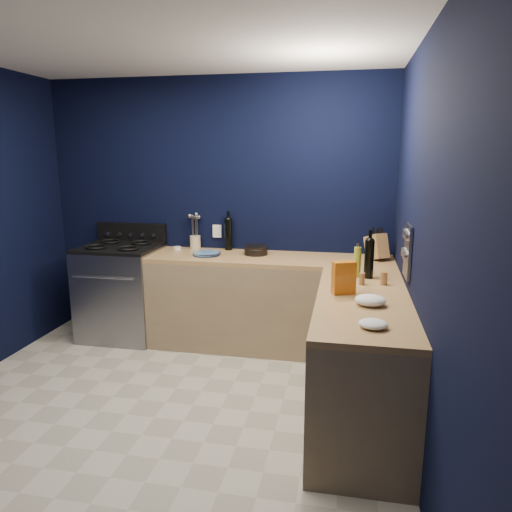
% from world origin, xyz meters
% --- Properties ---
extents(floor, '(3.50, 3.50, 0.02)m').
position_xyz_m(floor, '(0.00, 0.00, -0.01)').
color(floor, '#AAA595').
rests_on(floor, ground).
extents(ceiling, '(3.50, 3.50, 0.02)m').
position_xyz_m(ceiling, '(0.00, 0.00, 2.61)').
color(ceiling, silver).
rests_on(ceiling, ground).
extents(wall_back, '(3.50, 0.02, 2.60)m').
position_xyz_m(wall_back, '(0.00, 1.76, 1.30)').
color(wall_back, black).
rests_on(wall_back, ground).
extents(wall_right, '(0.02, 3.50, 2.60)m').
position_xyz_m(wall_right, '(1.76, 0.00, 1.30)').
color(wall_right, black).
rests_on(wall_right, ground).
extents(cab_back, '(2.30, 0.63, 0.86)m').
position_xyz_m(cab_back, '(0.60, 1.44, 0.43)').
color(cab_back, '#917956').
rests_on(cab_back, floor).
extents(top_back, '(2.30, 0.63, 0.04)m').
position_xyz_m(top_back, '(0.60, 1.44, 0.88)').
color(top_back, olive).
rests_on(top_back, cab_back).
extents(cab_right, '(0.63, 1.67, 0.86)m').
position_xyz_m(cab_right, '(1.44, 0.29, 0.43)').
color(cab_right, '#917956').
rests_on(cab_right, floor).
extents(top_right, '(0.63, 1.67, 0.04)m').
position_xyz_m(top_right, '(1.44, 0.29, 0.88)').
color(top_right, olive).
rests_on(top_right, cab_right).
extents(gas_range, '(0.76, 0.66, 0.92)m').
position_xyz_m(gas_range, '(-0.93, 1.42, 0.46)').
color(gas_range, gray).
rests_on(gas_range, floor).
extents(oven_door, '(0.59, 0.02, 0.42)m').
position_xyz_m(oven_door, '(-0.93, 1.10, 0.45)').
color(oven_door, black).
rests_on(oven_door, gas_range).
extents(cooktop, '(0.76, 0.66, 0.03)m').
position_xyz_m(cooktop, '(-0.93, 1.42, 0.94)').
color(cooktop, black).
rests_on(cooktop, gas_range).
extents(backguard, '(0.76, 0.06, 0.20)m').
position_xyz_m(backguard, '(-0.93, 1.72, 1.04)').
color(backguard, black).
rests_on(backguard, gas_range).
extents(spice_panel, '(0.02, 0.28, 0.38)m').
position_xyz_m(spice_panel, '(1.74, 0.55, 1.18)').
color(spice_panel, gray).
rests_on(spice_panel, wall_right).
extents(wall_outlet, '(0.09, 0.02, 0.13)m').
position_xyz_m(wall_outlet, '(0.00, 1.74, 1.08)').
color(wall_outlet, white).
rests_on(wall_outlet, wall_back).
extents(plate_stack, '(0.31, 0.31, 0.03)m').
position_xyz_m(plate_stack, '(-0.01, 1.39, 0.92)').
color(plate_stack, '#3A678C').
rests_on(plate_stack, top_back).
extents(ramekin, '(0.09, 0.09, 0.03)m').
position_xyz_m(ramekin, '(-0.38, 1.60, 0.92)').
color(ramekin, white).
rests_on(ramekin, top_back).
extents(utensil_crock, '(0.11, 0.11, 0.13)m').
position_xyz_m(utensil_crock, '(-0.22, 1.69, 0.97)').
color(utensil_crock, beige).
rests_on(utensil_crock, top_back).
extents(wine_bottle_back, '(0.10, 0.10, 0.31)m').
position_xyz_m(wine_bottle_back, '(0.13, 1.69, 1.06)').
color(wine_bottle_back, black).
rests_on(wine_bottle_back, top_back).
extents(lemon_basket, '(0.29, 0.29, 0.09)m').
position_xyz_m(lemon_basket, '(0.45, 1.52, 0.94)').
color(lemon_basket, black).
rests_on(lemon_basket, top_back).
extents(knife_block, '(0.24, 0.29, 0.28)m').
position_xyz_m(knife_block, '(1.58, 1.53, 1.01)').
color(knife_block, olive).
rests_on(knife_block, top_back).
extents(wine_bottle_right, '(0.09, 0.09, 0.30)m').
position_xyz_m(wine_bottle_right, '(1.48, 0.83, 1.05)').
color(wine_bottle_right, black).
rests_on(wine_bottle_right, top_right).
extents(oil_bottle, '(0.06, 0.06, 0.24)m').
position_xyz_m(oil_bottle, '(1.40, 0.84, 1.02)').
color(oil_bottle, '#A0AE2E').
rests_on(oil_bottle, top_right).
extents(spice_jar_near, '(0.05, 0.05, 0.09)m').
position_xyz_m(spice_jar_near, '(1.43, 0.61, 0.95)').
color(spice_jar_near, olive).
rests_on(spice_jar_near, top_right).
extents(spice_jar_far, '(0.06, 0.06, 0.10)m').
position_xyz_m(spice_jar_far, '(1.59, 0.64, 0.95)').
color(spice_jar_far, olive).
rests_on(spice_jar_far, top_right).
extents(crouton_bag, '(0.17, 0.13, 0.23)m').
position_xyz_m(crouton_bag, '(1.30, 0.35, 1.02)').
color(crouton_bag, red).
rests_on(crouton_bag, top_right).
extents(towel_front, '(0.25, 0.24, 0.07)m').
position_xyz_m(towel_front, '(1.47, 0.12, 0.93)').
color(towel_front, white).
rests_on(towel_front, top_right).
extents(towel_end, '(0.19, 0.17, 0.05)m').
position_xyz_m(towel_end, '(1.47, -0.29, 0.92)').
color(towel_end, white).
rests_on(towel_end, top_right).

